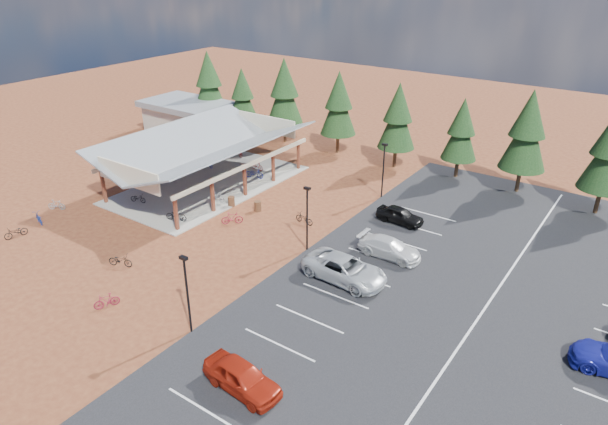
% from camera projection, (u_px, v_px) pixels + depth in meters
% --- Properties ---
extents(ground, '(140.00, 140.00, 0.00)m').
position_uv_depth(ground, '(240.00, 242.00, 42.06)').
color(ground, '#592617').
rests_on(ground, ground).
extents(asphalt_lot, '(27.00, 44.00, 0.04)m').
position_uv_depth(asphalt_lot, '(489.00, 303.00, 34.67)').
color(asphalt_lot, black).
rests_on(asphalt_lot, ground).
extents(concrete_pad, '(10.60, 18.60, 0.10)m').
position_uv_depth(concrete_pad, '(209.00, 184.00, 52.38)').
color(concrete_pad, gray).
rests_on(concrete_pad, ground).
extents(bike_pavilion, '(11.65, 19.40, 4.97)m').
position_uv_depth(bike_pavilion, '(206.00, 147.00, 50.75)').
color(bike_pavilion, '#542318').
rests_on(bike_pavilion, concrete_pad).
extents(outbuilding, '(11.00, 7.00, 3.90)m').
position_uv_depth(outbuilding, '(188.00, 117.00, 66.90)').
color(outbuilding, '#ADA593').
rests_on(outbuilding, ground).
extents(lamp_post_0, '(0.50, 0.25, 5.14)m').
position_uv_depth(lamp_post_0, '(187.00, 289.00, 30.80)').
color(lamp_post_0, black).
rests_on(lamp_post_0, ground).
extents(lamp_post_1, '(0.50, 0.25, 5.14)m').
position_uv_depth(lamp_post_1, '(307.00, 214.00, 39.65)').
color(lamp_post_1, black).
rests_on(lamp_post_1, ground).
extents(lamp_post_2, '(0.50, 0.25, 5.14)m').
position_uv_depth(lamp_post_2, '(383.00, 167.00, 48.51)').
color(lamp_post_2, black).
rests_on(lamp_post_2, ground).
extents(trash_bin_0, '(0.60, 0.60, 0.90)m').
position_uv_depth(trash_bin_0, '(231.00, 202.00, 47.80)').
color(trash_bin_0, '#4D2F1B').
rests_on(trash_bin_0, ground).
extents(trash_bin_1, '(0.60, 0.60, 0.90)m').
position_uv_depth(trash_bin_1, '(258.00, 206.00, 46.93)').
color(trash_bin_1, '#4D2F1B').
rests_on(trash_bin_1, ground).
extents(pine_0, '(4.15, 4.15, 9.67)m').
position_uv_depth(pine_0, '(209.00, 82.00, 66.97)').
color(pine_0, '#382314').
rests_on(pine_0, ground).
extents(pine_1, '(3.50, 3.50, 8.15)m').
position_uv_depth(pine_1, '(242.00, 95.00, 64.73)').
color(pine_1, '#382314').
rests_on(pine_1, ground).
extents(pine_2, '(4.21, 4.21, 9.80)m').
position_uv_depth(pine_2, '(284.00, 92.00, 61.80)').
color(pine_2, '#382314').
rests_on(pine_2, ground).
extents(pine_3, '(3.91, 3.91, 9.10)m').
position_uv_depth(pine_3, '(339.00, 104.00, 58.52)').
color(pine_3, '#382314').
rests_on(pine_3, ground).
extents(pine_4, '(3.80, 3.80, 8.85)m').
position_uv_depth(pine_4, '(398.00, 117.00, 54.49)').
color(pine_4, '#382314').
rests_on(pine_4, ground).
extents(pine_5, '(3.43, 3.43, 7.99)m').
position_uv_depth(pine_5, '(462.00, 130.00, 52.21)').
color(pine_5, '#382314').
rests_on(pine_5, ground).
extents(pine_6, '(4.15, 4.15, 9.67)m').
position_uv_depth(pine_6, '(527.00, 131.00, 48.43)').
color(pine_6, '#382314').
rests_on(pine_6, ground).
extents(bike_0, '(1.60, 0.94, 0.80)m').
position_uv_depth(bike_0, '(138.00, 198.00, 48.35)').
color(bike_0, black).
rests_on(bike_0, concrete_pad).
extents(bike_1, '(1.55, 0.86, 0.90)m').
position_uv_depth(bike_1, '(153.00, 184.00, 51.13)').
color(bike_1, gray).
rests_on(bike_1, concrete_pad).
extents(bike_2, '(1.89, 1.15, 0.94)m').
position_uv_depth(bike_2, '(208.00, 163.00, 56.31)').
color(bike_2, navy).
rests_on(bike_2, concrete_pad).
extents(bike_3, '(1.91, 0.93, 1.10)m').
position_uv_depth(bike_3, '(237.00, 152.00, 59.25)').
color(bike_3, maroon).
rests_on(bike_3, concrete_pad).
extents(bike_4, '(1.96, 1.22, 0.97)m').
position_uv_depth(bike_4, '(176.00, 215.00, 44.99)').
color(bike_4, black).
rests_on(bike_4, concrete_pad).
extents(bike_5, '(1.64, 0.61, 0.96)m').
position_uv_depth(bike_5, '(217.00, 196.00, 48.51)').
color(bike_5, '#9A9CA2').
rests_on(bike_5, concrete_pad).
extents(bike_6, '(1.99, 1.17, 0.99)m').
position_uv_depth(bike_6, '(254.00, 173.00, 53.56)').
color(bike_6, navy).
rests_on(bike_6, concrete_pad).
extents(bike_7, '(1.74, 0.69, 1.02)m').
position_uv_depth(bike_7, '(257.00, 165.00, 55.49)').
color(bike_7, maroon).
rests_on(bike_7, concrete_pad).
extents(bike_8, '(0.91, 1.87, 0.94)m').
position_uv_depth(bike_8, '(16.00, 232.00, 42.52)').
color(bike_8, black).
rests_on(bike_8, ground).
extents(bike_9, '(1.57, 1.15, 0.93)m').
position_uv_depth(bike_9, '(56.00, 205.00, 47.15)').
color(bike_9, gray).
rests_on(bike_9, ground).
extents(bike_10, '(1.84, 1.10, 0.91)m').
position_uv_depth(bike_10, '(39.00, 218.00, 44.80)').
color(bike_10, navy).
rests_on(bike_10, ground).
extents(bike_11, '(1.10, 1.67, 0.98)m').
position_uv_depth(bike_11, '(107.00, 301.00, 34.10)').
color(bike_11, maroon).
rests_on(bike_11, ground).
extents(bike_12, '(1.94, 1.28, 0.96)m').
position_uv_depth(bike_12, '(120.00, 260.00, 38.60)').
color(bike_12, black).
rests_on(bike_12, ground).
extents(bike_15, '(1.61, 1.61, 1.07)m').
position_uv_depth(bike_15, '(232.00, 218.00, 44.63)').
color(bike_15, maroon).
rests_on(bike_15, ground).
extents(bike_16, '(1.85, 0.81, 0.94)m').
position_uv_depth(bike_16, '(304.00, 218.00, 44.71)').
color(bike_16, black).
rests_on(bike_16, ground).
extents(car_0, '(4.67, 2.21, 1.54)m').
position_uv_depth(car_0, '(242.00, 377.00, 27.49)').
color(car_0, '#9D1F0E').
rests_on(car_0, asphalt_lot).
extents(car_2, '(6.11, 3.06, 1.66)m').
position_uv_depth(car_2, '(345.00, 269.00, 36.79)').
color(car_2, '#A9AEB1').
rests_on(car_2, asphalt_lot).
extents(car_3, '(4.78, 1.95, 1.39)m').
position_uv_depth(car_3, '(390.00, 248.00, 39.70)').
color(car_3, silver).
rests_on(car_3, asphalt_lot).
extents(car_4, '(4.03, 1.76, 1.35)m').
position_uv_depth(car_4, '(400.00, 215.00, 44.72)').
color(car_4, black).
rests_on(car_4, asphalt_lot).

